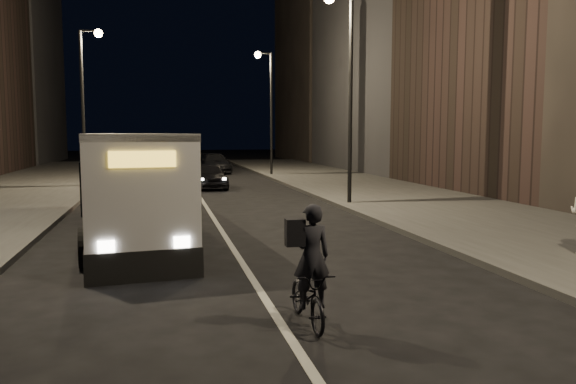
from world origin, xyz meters
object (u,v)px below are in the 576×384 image
car_near (210,175)px  streetlight_left_far (87,86)px  streetlight_right_mid (344,70)px  city_bus (130,180)px  car_far (215,163)px  cyclist_on_bicycle (309,285)px  car_mid (170,170)px  streetlight_right_far (267,96)px

car_near → streetlight_left_far: bearing=165.3°
streetlight_right_mid → streetlight_left_far: 14.62m
city_bus → car_far: (4.77, 25.00, -0.87)m
streetlight_right_mid → cyclist_on_bicycle: bearing=-110.6°
streetlight_right_mid → car_far: streetlight_right_mid is taller
city_bus → car_near: city_bus is taller
streetlight_right_mid → city_bus: size_ratio=0.74×
streetlight_left_far → cyclist_on_bicycle: streetlight_left_far is taller
city_bus → car_mid: bearing=79.8°
streetlight_right_mid → streetlight_right_far: (0.00, 16.00, 0.00)m
streetlight_right_mid → streetlight_right_far: same height
streetlight_right_mid → streetlight_left_far: (-10.66, 10.00, 0.00)m
car_far → cyclist_on_bicycle: bearing=-96.6°
streetlight_right_mid → car_mid: bearing=115.4°
cyclist_on_bicycle → car_far: (1.77, 33.43, 0.08)m
cyclist_on_bicycle → streetlight_right_far: bearing=78.6°
city_bus → car_far: size_ratio=2.23×
cyclist_on_bicycle → car_far: cyclist_on_bicycle is taller
car_near → cyclist_on_bicycle: bearing=-92.9°
city_bus → car_far: bearing=73.6°
car_mid → car_far: bearing=-116.2°
streetlight_left_far → car_far: 13.56m
streetlight_right_far → streetlight_left_far: size_ratio=1.00×
city_bus → car_mid: size_ratio=2.63×
cyclist_on_bicycle → car_near: cyclist_on_bicycle is taller
streetlight_left_far → city_bus: (2.73, -14.71, -3.78)m
city_bus → car_mid: 18.42m
streetlight_right_mid → car_far: bearing=98.9°
streetlight_left_far → car_near: 7.84m
car_near → car_mid: bearing=109.3°
streetlight_left_far → cyclist_on_bicycle: (5.73, -23.14, -4.73)m
streetlight_left_far → cyclist_on_bicycle: bearing=-76.1°
streetlight_right_far → car_far: size_ratio=1.66×
streetlight_right_mid → streetlight_right_far: bearing=90.0°
city_bus → cyclist_on_bicycle: size_ratio=5.79×
streetlight_right_mid → streetlight_left_far: bearing=136.8°
car_mid → car_near: bearing=111.4°
car_far → car_near: bearing=-100.3°
cyclist_on_bicycle → car_near: (0.40, 21.74, 0.06)m
car_near → car_mid: (-1.95, 5.03, -0.00)m
streetlight_right_mid → city_bus: 9.97m
car_mid → cyclist_on_bicycle: bearing=93.6°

